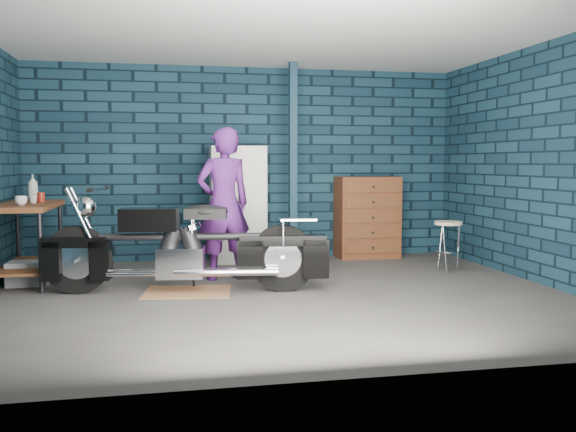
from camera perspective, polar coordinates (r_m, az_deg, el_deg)
name	(u,v)px	position (r m, az deg, el deg)	size (l,w,h in m)	color
ground	(279,295)	(6.36, -0.84, -7.41)	(6.00, 6.00, 0.00)	#494744
room_walls	(270,114)	(6.77, -1.72, 9.55)	(6.02, 5.01, 2.71)	#0F2432
support_post	(293,164)	(8.23, 0.47, 4.90)	(0.10, 0.10, 2.70)	#132D3D
workbench	(28,243)	(7.53, -23.14, -2.35)	(0.60, 1.40, 0.91)	brown
drip_mat	(188,292)	(6.58, -9.38, -7.00)	(0.90, 0.67, 0.01)	brown
motorcycle	(187,240)	(6.49, -9.45, -2.21)	(2.54, 0.69, 1.12)	black
person	(224,204)	(7.14, -6.05, 1.13)	(0.65, 0.43, 1.77)	#4E1C6B
storage_bin	(28,273)	(7.43, -23.13, -4.95)	(0.43, 0.31, 0.27)	#919599
locker	(238,204)	(8.41, -4.73, 1.10)	(0.74, 0.53, 1.59)	beige
tool_chest	(367,217)	(8.84, 7.44, -0.12)	(0.87, 0.49, 1.17)	brown
shop_stool	(448,246)	(7.93, 14.73, -2.76)	(0.35, 0.35, 0.63)	#C3B493
cup_a	(21,201)	(7.16, -23.71, 1.34)	(0.13, 0.13, 0.10)	#C3B493
cup_b	(33,200)	(7.43, -22.74, 1.42)	(0.09, 0.09, 0.09)	#C3B493
mug_red	(41,197)	(7.60, -22.12, 1.63)	(0.08, 0.08, 0.11)	#9E2415
bottle	(33,187)	(7.92, -22.76, 2.48)	(0.12, 0.12, 0.32)	#919599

